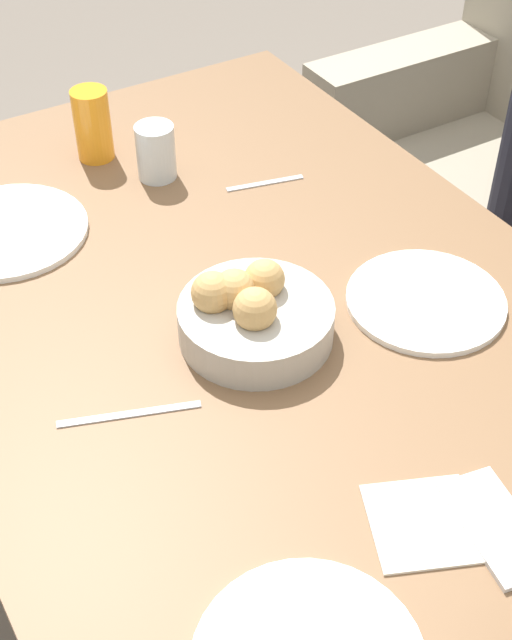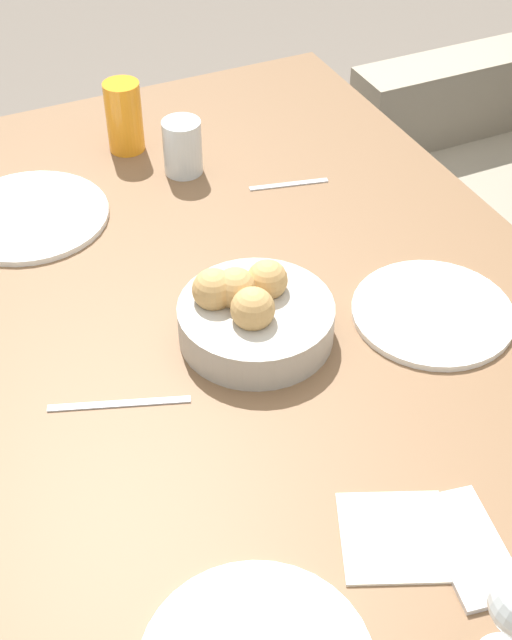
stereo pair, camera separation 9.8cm
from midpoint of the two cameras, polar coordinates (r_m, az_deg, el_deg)
name	(u,v)px [view 2 (the right image)]	position (r m, az deg, el deg)	size (l,w,h in m)	color
ground_plane	(272,622)	(1.85, 2.60, -18.84)	(10.00, 10.00, 0.00)	#6B6056
dining_table	(277,385)	(1.31, 3.50, -4.23)	(1.59, 0.94, 0.76)	brown
bread_basket	(253,314)	(1.23, 2.07, 0.28)	(0.22, 0.22, 0.10)	#B2ADA3
plate_near_left	(29,216)	(1.50, -12.51, 6.46)	(0.26, 0.26, 0.01)	white
plate_far_center	(433,313)	(1.32, 13.34, 0.39)	(0.23, 0.23, 0.01)	white
juice_glass	(124,117)	(1.64, -6.71, 12.75)	(0.07, 0.07, 0.13)	orange
water_tumbler	(182,147)	(1.57, -2.92, 10.95)	(0.07, 0.07, 0.10)	silver
fork_silver	(119,404)	(1.16, -6.36, -5.45)	(0.07, 0.18, 0.00)	#B7B7BC
spoon_coffee	(289,184)	(1.56, 3.93, 8.60)	(0.04, 0.14, 0.00)	#B7B7BC
napkin	(394,537)	(1.05, 11.58, -13.54)	(0.16, 0.16, 0.00)	silver
cell_phone	(469,547)	(1.06, 16.16, -13.88)	(0.16, 0.10, 0.01)	silver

